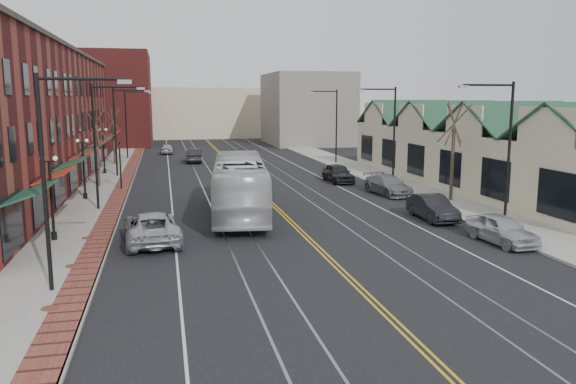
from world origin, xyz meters
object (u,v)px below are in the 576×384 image
parked_car_c (388,185)px  parked_suv (152,227)px  parked_car_a (502,229)px  parked_car_b (432,208)px  parked_car_d (338,173)px  transit_bus (240,186)px

parked_car_c → parked_suv: bearing=-154.7°
parked_car_a → parked_car_b: parked_car_b is taller
parked_car_b → parked_car_c: bearing=86.1°
parked_car_a → parked_car_d: parked_car_d is taller
parked_suv → parked_car_c: size_ratio=1.14×
parked_car_a → parked_car_d: bearing=90.1°
parked_suv → parked_car_d: bearing=-136.1°
parked_suv → parked_car_a: (17.24, -3.97, -0.06)m
parked_suv → parked_car_a: size_ratio=1.32×
parked_suv → parked_car_b: 16.52m
parked_car_c → transit_bus: bearing=-164.6°
parked_car_d → parked_car_c: bearing=-75.9°
transit_bus → parked_car_a: size_ratio=3.05×
parked_car_c → parked_car_b: bearing=-102.0°
transit_bus → parked_car_a: bearing=147.1°
parked_suv → parked_car_c: bearing=-153.0°
transit_bus → parked_suv: transit_bus is taller
parked_car_d → parked_car_b: bearing=-87.0°
parked_car_a → parked_car_d: size_ratio=0.93×
parked_car_b → parked_suv: bearing=-172.0°
parked_car_d → parked_suv: bearing=-131.7°
parked_car_a → parked_car_b: 5.92m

